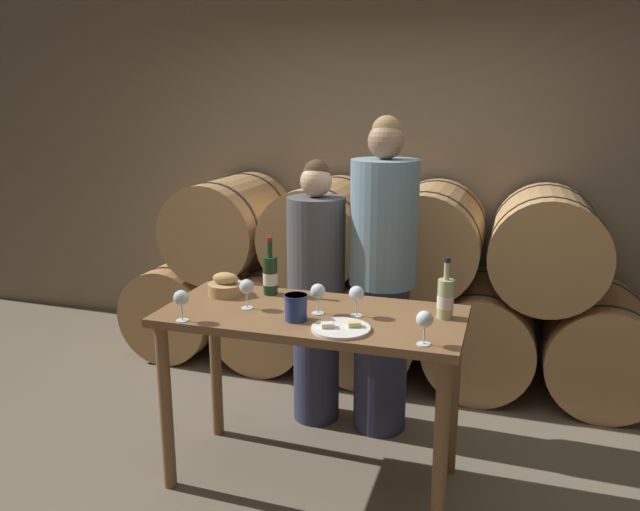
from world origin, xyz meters
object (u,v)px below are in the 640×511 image
(wine_bottle_red, at_px, (270,275))
(wine_glass_right, at_px, (357,294))
(wine_glass_far_left, at_px, (181,299))
(wine_glass_far_right, at_px, (425,320))
(blue_crock, at_px, (296,306))
(person_left, at_px, (316,293))
(wine_bottle_white, at_px, (445,298))
(tasting_table, at_px, (312,340))
(bread_basket, at_px, (226,286))
(cheese_plate, at_px, (341,328))
(wine_glass_center, at_px, (318,292))
(person_right, at_px, (383,278))
(wine_glass_left, at_px, (247,287))

(wine_bottle_red, height_order, wine_glass_right, wine_bottle_red)
(wine_glass_far_left, bearing_deg, wine_bottle_red, 64.90)
(wine_glass_far_right, bearing_deg, wine_glass_right, 143.54)
(blue_crock, xyz_separation_m, wine_glass_far_right, (0.61, -0.12, 0.04))
(wine_bottle_red, bearing_deg, wine_glass_far_left, -115.10)
(person_left, distance_m, wine_bottle_white, 0.97)
(tasting_table, height_order, wine_bottle_white, wine_bottle_white)
(blue_crock, bearing_deg, bread_basket, 151.39)
(tasting_table, bearing_deg, cheese_plate, -44.08)
(blue_crock, xyz_separation_m, wine_glass_far_left, (-0.50, -0.16, 0.04))
(cheese_plate, bearing_deg, wine_glass_far_left, -172.10)
(wine_glass_center, distance_m, wine_glass_right, 0.18)
(tasting_table, relative_size, wine_glass_right, 9.82)
(person_right, distance_m, cheese_plate, 0.82)
(wine_glass_far_left, bearing_deg, person_left, 68.86)
(person_right, relative_size, wine_glass_far_left, 12.31)
(bread_basket, bearing_deg, wine_glass_right, -9.61)
(cheese_plate, relative_size, wine_glass_center, 1.79)
(tasting_table, distance_m, wine_glass_far_right, 0.67)
(person_left, relative_size, wine_glass_far_left, 10.66)
(person_left, distance_m, person_right, 0.41)
(wine_glass_far_right, bearing_deg, cheese_plate, 170.65)
(wine_bottle_red, relative_size, bread_basket, 1.62)
(person_left, relative_size, wine_bottle_white, 5.42)
(blue_crock, bearing_deg, wine_bottle_white, 19.94)
(bread_basket, xyz_separation_m, wine_glass_left, (0.20, -0.17, 0.06))
(wine_bottle_white, xyz_separation_m, cheese_plate, (-0.42, -0.30, -0.09))
(cheese_plate, distance_m, wine_glass_far_right, 0.39)
(bread_basket, relative_size, wine_glass_right, 1.27)
(wine_glass_left, distance_m, wine_glass_far_right, 0.92)
(wine_bottle_red, bearing_deg, bread_basket, -159.70)
(wine_bottle_red, bearing_deg, tasting_table, -35.85)
(person_left, distance_m, wine_bottle_red, 0.48)
(person_left, distance_m, cheese_plate, 0.91)
(wine_bottle_white, bearing_deg, cheese_plate, -144.68)
(wine_bottle_white, height_order, wine_glass_far_right, wine_bottle_white)
(wine_bottle_red, height_order, blue_crock, wine_bottle_red)
(wine_bottle_white, bearing_deg, person_right, 127.58)
(wine_bottle_red, xyz_separation_m, wine_glass_far_left, (-0.24, -0.51, 0.00))
(person_right, relative_size, bread_basket, 9.68)
(wine_glass_far_left, bearing_deg, cheese_plate, 7.90)
(wine_glass_left, relative_size, wine_glass_right, 1.00)
(wine_glass_right, height_order, wine_glass_far_right, same)
(wine_bottle_red, distance_m, wine_bottle_white, 0.92)
(bread_basket, distance_m, wine_glass_center, 0.57)
(bread_basket, height_order, wine_glass_right, wine_glass_right)
(wine_glass_left, bearing_deg, wine_glass_far_left, -130.28)
(person_right, relative_size, wine_bottle_white, 6.26)
(cheese_plate, bearing_deg, blue_crock, 165.07)
(bread_basket, relative_size, wine_glass_far_left, 1.27)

